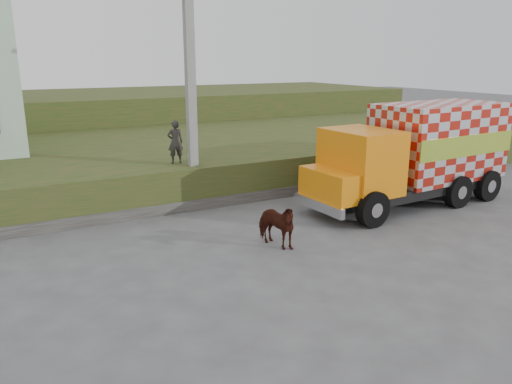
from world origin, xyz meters
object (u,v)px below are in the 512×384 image
cow (275,225)px  pedestrian (175,142)px  cargo_truck (417,153)px  utility_pole (191,92)px

cow → pedestrian: pedestrian is taller
cargo_truck → cow: bearing=-171.2°
utility_pole → pedestrian: utility_pole is taller
cargo_truck → cow: cargo_truck is taller
cargo_truck → pedestrian: (-7.72, 4.16, 0.42)m
utility_pole → pedestrian: 1.96m
cargo_truck → pedestrian: cargo_truck is taller
cow → pedestrian: 5.88m
cow → pedestrian: (-0.91, 5.58, 1.62)m
utility_pole → cow: size_ratio=5.14×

